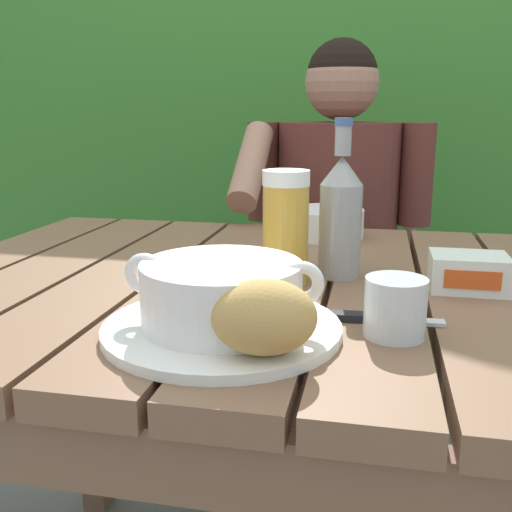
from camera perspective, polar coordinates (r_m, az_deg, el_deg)
The scene contains 13 objects.
dining_table at distance 0.95m, azimuth 3.00°, elevation -8.23°, with size 1.20×0.85×0.77m.
hedge_backdrop at distance 2.54m, azimuth 9.19°, elevation 19.58°, with size 2.89×0.90×2.61m.
chair_near_diner at distance 1.83m, azimuth 7.94°, elevation -4.03°, with size 0.46×0.48×0.93m.
person_eating at distance 1.57m, azimuth 7.63°, elevation 2.19°, with size 0.48×0.47×1.21m.
serving_plate at distance 0.70m, azimuth -3.31°, elevation -7.00°, with size 0.28×0.28×0.01m.
soup_bowl at distance 0.68m, azimuth -3.36°, elevation -3.49°, with size 0.24×0.19×0.08m.
bread_roll at distance 0.60m, azimuth 0.79°, elevation -5.94°, with size 0.12×0.10×0.08m.
beer_glass at distance 0.87m, azimuth 2.72°, elevation 2.80°, with size 0.07×0.07×0.17m.
beer_bottle at distance 0.91m, azimuth 8.21°, elevation 4.05°, with size 0.07×0.07×0.24m.
water_glass_small at distance 0.70m, azimuth 13.35°, elevation -4.86°, with size 0.07×0.07×0.07m.
butter_tub at distance 0.91m, azimuth 19.91°, elevation -1.50°, with size 0.11×0.08×0.05m.
table_knife at distance 0.74m, azimuth 10.36°, elevation -5.94°, with size 0.16×0.03×0.01m.
diner_bowl at distance 1.22m, azimuth 6.68°, elevation 3.19°, with size 0.16×0.16×0.06m.
Camera 1 is at (0.13, -0.87, 1.03)m, focal length 41.23 mm.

